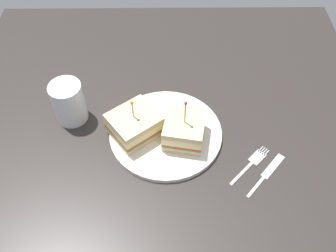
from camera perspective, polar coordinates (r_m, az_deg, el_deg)
ground_plane at (r=82.65cm, az=0.00°, el=-1.77°), size 95.35×95.35×2.00cm
plate at (r=81.43cm, az=0.00°, el=-1.12°), size 24.29×24.29×1.07cm
sandwich_half_front at (r=77.97cm, az=2.83°, el=-0.62°), size 9.81×9.53×11.31cm
sandwich_half_back at (r=79.42cm, az=-4.76°, el=0.42°), size 12.68×12.86×9.77cm
drink_glass at (r=84.57cm, az=-14.42°, el=3.23°), size 6.97×6.97×9.64cm
fork at (r=79.68cm, az=13.13°, el=-5.25°), size 9.48×9.37×0.35cm
knife at (r=78.89cm, az=15.20°, el=-6.84°), size 10.30×9.33×0.35cm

